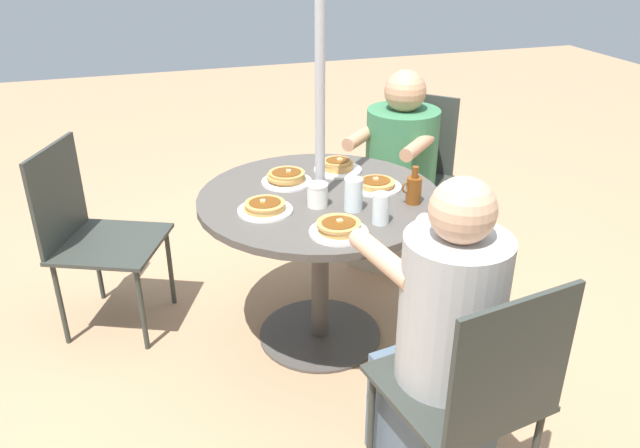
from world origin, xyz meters
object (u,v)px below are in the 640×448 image
(patio_chair_south, at_px, (89,228))
(pancake_plate_e, at_px, (286,178))
(diner_north, at_px, (442,350))
(diner_east, at_px, (398,180))
(patio_table, at_px, (320,223))
(coffee_cup, at_px, (317,195))
(pancake_plate_b, at_px, (376,185))
(syrup_bottle, at_px, (414,189))
(pancake_plate_d, at_px, (339,228))
(patio_chair_east, at_px, (410,165))
(pancake_plate_c, at_px, (265,207))
(pancake_plate_a, at_px, (338,166))
(drinking_glass_a, at_px, (381,209))
(patio_chair_north, at_px, (477,387))
(drinking_glass_b, at_px, (354,195))

(patio_chair_south, relative_size, pancake_plate_e, 4.02)
(diner_north, bearing_deg, diner_east, 62.15)
(patio_table, distance_m, coffee_cup, 0.21)
(pancake_plate_b, distance_m, syrup_bottle, 0.22)
(pancake_plate_d, xyz_separation_m, coffee_cup, (0.00, -0.26, 0.03))
(patio_chair_east, relative_size, pancake_plate_c, 4.02)
(pancake_plate_a, distance_m, pancake_plate_c, 0.54)
(coffee_cup, bearing_deg, pancake_plate_a, -120.85)
(pancake_plate_d, xyz_separation_m, drinking_glass_a, (-0.18, -0.03, 0.04))
(patio_table, bearing_deg, patio_chair_east, -136.81)
(diner_north, bearing_deg, pancake_plate_d, 99.94)
(syrup_bottle, bearing_deg, patio_chair_north, 78.45)
(pancake_plate_d, relative_size, drinking_glass_a, 1.82)
(coffee_cup, bearing_deg, pancake_plate_c, -2.44)
(patio_chair_north, relative_size, pancake_plate_a, 4.02)
(pancake_plate_c, bearing_deg, syrup_bottle, 170.50)
(coffee_cup, bearing_deg, patio_chair_north, 102.34)
(patio_table, relative_size, syrup_bottle, 6.54)
(patio_chair_north, height_order, pancake_plate_e, patio_chair_north)
(drinking_glass_a, bearing_deg, coffee_cup, -50.90)
(diner_north, xyz_separation_m, patio_chair_south, (1.12, -1.32, -0.01))
(patio_chair_north, distance_m, syrup_bottle, 0.93)
(diner_north, relative_size, pancake_plate_d, 5.10)
(pancake_plate_d, bearing_deg, pancake_plate_a, -108.55)
(diner_north, xyz_separation_m, pancake_plate_b, (-0.12, -0.89, 0.22))
(patio_table, relative_size, pancake_plate_e, 4.69)
(pancake_plate_c, relative_size, drinking_glass_a, 1.82)
(pancake_plate_c, height_order, syrup_bottle, syrup_bottle)
(patio_chair_east, xyz_separation_m, pancake_plate_a, (0.62, 0.49, 0.24))
(pancake_plate_c, xyz_separation_m, pancake_plate_e, (-0.16, -0.27, 0.00))
(diner_east, distance_m, drinking_glass_a, 1.11)
(pancake_plate_c, height_order, pancake_plate_e, pancake_plate_e)
(drinking_glass_a, bearing_deg, diner_east, -118.40)
(patio_table, distance_m, patio_chair_north, 1.08)
(patio_chair_north, bearing_deg, diner_east, 64.92)
(pancake_plate_c, xyz_separation_m, syrup_bottle, (-0.61, 0.10, 0.04))
(diner_east, bearing_deg, pancake_plate_c, 84.28)
(pancake_plate_d, bearing_deg, patio_chair_north, 106.53)
(diner_east, bearing_deg, coffee_cup, 92.48)
(patio_chair_north, relative_size, pancake_plate_b, 4.02)
(diner_north, xyz_separation_m, coffee_cup, (0.18, -0.78, 0.25))
(diner_north, height_order, coffee_cup, diner_north)
(diner_east, xyz_separation_m, pancake_plate_a, (0.48, 0.36, 0.27))
(patio_chair_east, xyz_separation_m, pancake_plate_d, (0.82, 1.09, 0.24))
(patio_chair_north, distance_m, pancake_plate_c, 1.09)
(pancake_plate_b, height_order, drinking_glass_b, drinking_glass_b)
(patio_chair_east, relative_size, coffee_cup, 9.30)
(coffee_cup, bearing_deg, drinking_glass_b, 147.45)
(patio_chair_east, xyz_separation_m, drinking_glass_a, (0.64, 1.06, 0.28))
(drinking_glass_a, bearing_deg, patio_chair_south, -34.28)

